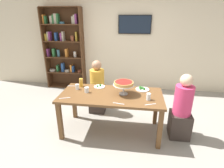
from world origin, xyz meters
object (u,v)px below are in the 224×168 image
(beer_glass_amber_tall, at_px, (81,83))
(cutlery_knife_near, at_px, (72,86))
(salad_plate_near_diner, at_px, (99,86))
(water_glass_clear_far, at_px, (149,97))
(diner_head_east, at_px, (181,111))
(television, at_px, (135,24))
(bookshelf, at_px, (64,47))
(deep_dish_pizza_stand, at_px, (124,84))
(water_glass_clear_spare, at_px, (77,87))
(water_glass_clear_near, at_px, (87,90))
(cutlery_knife_far, at_px, (65,98))
(salad_plate_far_diner, at_px, (142,89))
(dining_table, at_px, (111,99))
(cutlery_fork_near, at_px, (119,103))
(cutlery_fork_far, at_px, (150,104))
(diner_far_left, at_px, (97,90))

(beer_glass_amber_tall, relative_size, cutlery_knife_near, 0.88)
(salad_plate_near_diner, bearing_deg, water_glass_clear_far, -25.31)
(diner_head_east, bearing_deg, television, -66.86)
(bookshelf, bearing_deg, water_glass_clear_far, -43.52)
(deep_dish_pizza_stand, bearing_deg, salad_plate_near_diner, 152.15)
(salad_plate_near_diner, relative_size, water_glass_clear_spare, 2.10)
(water_glass_clear_far, bearing_deg, beer_glass_amber_tall, 162.25)
(water_glass_clear_near, xyz_separation_m, cutlery_knife_far, (-0.30, -0.28, -0.04))
(deep_dish_pizza_stand, bearing_deg, television, 87.23)
(salad_plate_near_diner, distance_m, salad_plate_far_diner, 0.80)
(water_glass_clear_near, bearing_deg, beer_glass_amber_tall, 125.46)
(diner_head_east, height_order, salad_plate_far_diner, diner_head_east)
(water_glass_clear_near, bearing_deg, salad_plate_far_diner, 14.56)
(television, distance_m, water_glass_clear_near, 2.43)
(bookshelf, distance_m, cutlery_knife_far, 2.48)
(bookshelf, bearing_deg, salad_plate_far_diner, -38.85)
(water_glass_clear_near, bearing_deg, dining_table, -2.55)
(bookshelf, xyz_separation_m, salad_plate_far_diner, (2.16, -1.74, -0.40))
(cutlery_knife_far, bearing_deg, water_glass_clear_spare, 54.34)
(water_glass_clear_near, xyz_separation_m, cutlery_knife_near, (-0.35, 0.25, -0.04))
(water_glass_clear_far, height_order, cutlery_fork_near, water_glass_clear_far)
(cutlery_fork_far, bearing_deg, bookshelf, 112.52)
(diner_far_left, distance_m, water_glass_clear_near, 0.74)
(salad_plate_far_diner, height_order, water_glass_clear_far, water_glass_clear_far)
(beer_glass_amber_tall, xyz_separation_m, cutlery_fork_near, (0.78, -0.59, -0.08))
(water_glass_clear_near, relative_size, cutlery_knife_near, 0.53)
(cutlery_fork_near, relative_size, cutlery_knife_far, 1.00)
(television, height_order, diner_far_left, television)
(dining_table, bearing_deg, deep_dish_pizza_stand, 11.46)
(water_glass_clear_spare, bearing_deg, cutlery_knife_far, -102.91)
(deep_dish_pizza_stand, height_order, water_glass_clear_far, deep_dish_pizza_stand)
(cutlery_fork_near, bearing_deg, cutlery_knife_far, -174.75)
(television, xyz_separation_m, salad_plate_far_diner, (0.22, -1.84, -1.02))
(cutlery_fork_far, height_order, cutlery_knife_far, same)
(salad_plate_near_diner, bearing_deg, cutlery_fork_near, -55.24)
(bookshelf, relative_size, cutlery_fork_far, 12.29)
(cutlery_fork_far, bearing_deg, cutlery_knife_near, 136.72)
(beer_glass_amber_tall, relative_size, water_glass_clear_spare, 1.61)
(salad_plate_far_diner, bearing_deg, diner_head_east, -20.62)
(dining_table, relative_size, cutlery_knife_near, 9.73)
(cutlery_fork_near, relative_size, cutlery_knife_near, 1.00)
(diner_head_east, height_order, salad_plate_near_diner, diner_head_east)
(salad_plate_near_diner, bearing_deg, cutlery_fork_far, -32.45)
(water_glass_clear_near, distance_m, water_glass_clear_spare, 0.23)
(salad_plate_near_diner, xyz_separation_m, beer_glass_amber_tall, (-0.35, -0.02, 0.07))
(beer_glass_amber_tall, xyz_separation_m, water_glass_clear_near, (0.18, -0.25, -0.03))
(water_glass_clear_near, distance_m, cutlery_knife_far, 0.41)
(diner_far_left, relative_size, beer_glass_amber_tall, 7.25)
(diner_head_east, xyz_separation_m, salad_plate_far_diner, (-0.67, 0.25, 0.26))
(water_glass_clear_far, relative_size, cutlery_knife_far, 0.62)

